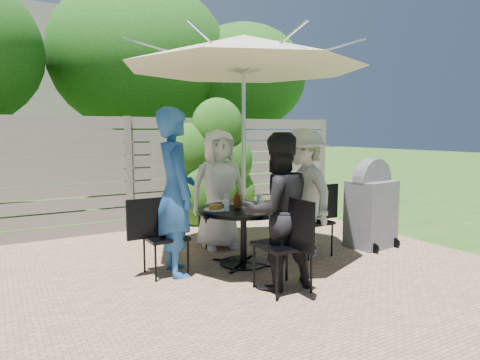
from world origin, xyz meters
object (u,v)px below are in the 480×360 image
plate_back (232,201)px  plate_front (257,211)px  glass_right (259,199)px  bbq_grill (371,208)px  patio_table (244,225)px  person_back (219,189)px  chair_back (216,226)px  plate_right (270,204)px  plate_extra (269,209)px  umbrella (244,53)px  chair_front (283,264)px  coffee_cup (244,200)px  plate_left (215,208)px  syrup_jug (237,201)px  person_right (303,194)px  chair_left (165,253)px  chair_right (312,235)px  glass_front (261,205)px  glass_back (227,200)px  person_front (277,212)px  glass_left (227,205)px

plate_back → plate_front: (-0.08, -0.72, 0.00)m
glass_right → bbq_grill: size_ratio=0.11×
patio_table → person_back: person_back is taller
chair_back → glass_right: bearing=20.9°
plate_right → plate_extra: size_ratio=1.08×
plate_back → umbrella: bearing=-96.6°
umbrella → chair_front: (-0.11, -0.96, -2.21)m
umbrella → chair_back: 2.43m
plate_front → coffee_cup: (0.17, 0.56, 0.04)m
plate_left → syrup_jug: size_ratio=1.62×
person_back → bbq_grill: size_ratio=1.32×
umbrella → glass_right: size_ratio=22.06×
person_right → bbq_grill: person_right is taller
plate_right → coffee_cup: 0.34m
person_right → plate_extra: person_right is taller
chair_left → plate_right: (1.32, -0.15, 0.46)m
chair_right → glass_front: chair_right is taller
patio_table → person_right: (0.82, -0.10, 0.33)m
person_back → plate_back: size_ratio=6.32×
person_back → glass_front: person_back is taller
plate_left → syrup_jug: syrup_jug is taller
chair_left → syrup_jug: 1.04m
person_right → coffee_cup: (-0.70, 0.30, -0.06)m
glass_front → bbq_grill: bearing=1.9°
chair_back → coffee_cup: bearing=11.7°
chair_left → chair_back: bearing=37.8°
patio_table → chair_right: (0.96, -0.11, -0.21)m
person_back → glass_back: bearing=-100.4°
plate_front → glass_right: glass_right is taller
plate_extra → glass_back: size_ratio=1.71×
plate_right → glass_front: 0.37m
chair_back → person_back: (-0.02, -0.13, 0.54)m
person_back → bbq_grill: 2.11m
chair_back → coffee_cup: 0.89m
chair_back → person_front: (-0.21, -1.78, 0.52)m
plate_front → bbq_grill: 1.97m
plate_right → person_front: bearing=-120.0°
chair_back → glass_right: 1.02m
person_right → bbq_grill: size_ratio=1.33×
glass_back → glass_front: 0.56m
glass_back → chair_back: bearing=74.9°
plate_extra → glass_right: glass_right is taller
chair_back → syrup_jug: bearing=0.3°
person_front → plate_front: (0.05, 0.47, -0.07)m
plate_back → glass_left: glass_left is taller
chair_right → glass_back: 1.21m
plate_right → coffee_cup: size_ratio=2.17×
plate_extra → glass_left: bearing=149.5°
person_right → glass_left: bearing=-84.5°
umbrella → bbq_grill: umbrella is taller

